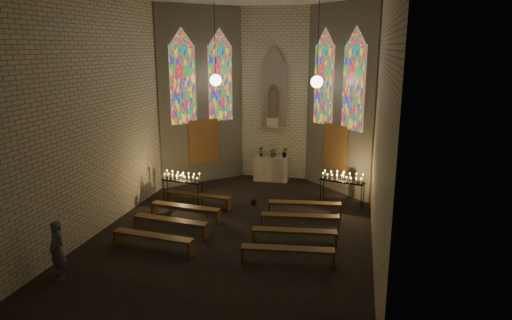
# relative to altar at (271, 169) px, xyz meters

# --- Properties ---
(floor) EXTENTS (12.00, 12.00, 0.00)m
(floor) POSITION_rel_altar_xyz_m (0.00, -5.45, -0.50)
(floor) COLOR black
(floor) RESTS_ON ground
(room) EXTENTS (8.22, 12.43, 7.00)m
(room) POSITION_rel_altar_xyz_m (-0.00, -2.08, 3.22)
(room) COLOR beige
(room) RESTS_ON ground
(altar) EXTENTS (1.40, 0.60, 1.00)m
(altar) POSITION_rel_altar_xyz_m (0.00, 0.00, 0.00)
(altar) COLOR #BCB499
(altar) RESTS_ON ground
(flower_vase_left) EXTENTS (0.24, 0.18, 0.41)m
(flower_vase_left) POSITION_rel_altar_xyz_m (-0.44, 0.02, 0.70)
(flower_vase_left) COLOR #4C723F
(flower_vase_left) RESTS_ON altar
(flower_vase_center) EXTENTS (0.40, 0.35, 0.41)m
(flower_vase_center) POSITION_rel_altar_xyz_m (0.09, -0.00, 0.71)
(flower_vase_center) COLOR #4C723F
(flower_vase_center) RESTS_ON altar
(flower_vase_right) EXTENTS (0.28, 0.25, 0.44)m
(flower_vase_right) POSITION_rel_altar_xyz_m (0.55, 0.06, 0.72)
(flower_vase_right) COLOR #4C723F
(flower_vase_right) RESTS_ON altar
(aisle_flower_pot) EXTENTS (0.27, 0.27, 0.37)m
(aisle_flower_pot) POSITION_rel_altar_xyz_m (-0.02, -3.12, -0.32)
(aisle_flower_pot) COLOR #4C723F
(aisle_flower_pot) RESTS_ON ground
(votive_stand_left) EXTENTS (1.51, 0.54, 1.08)m
(votive_stand_left) POSITION_rel_altar_xyz_m (-2.50, -3.56, 0.43)
(votive_stand_left) COLOR black
(votive_stand_left) RESTS_ON ground
(votive_stand_right) EXTENTS (1.60, 0.81, 1.15)m
(votive_stand_right) POSITION_rel_altar_xyz_m (3.00, -2.52, 0.48)
(votive_stand_right) COLOR black
(votive_stand_right) RESTS_ON ground
(pew_left_0) EXTENTS (2.39, 0.60, 0.45)m
(pew_left_0) POSITION_rel_altar_xyz_m (-1.85, -3.74, -0.13)
(pew_left_0) COLOR #503817
(pew_left_0) RESTS_ON ground
(pew_right_0) EXTENTS (2.39, 0.60, 0.45)m
(pew_right_0) POSITION_rel_altar_xyz_m (1.85, -3.74, -0.13)
(pew_right_0) COLOR #503817
(pew_right_0) RESTS_ON ground
(pew_left_1) EXTENTS (2.39, 0.60, 0.45)m
(pew_left_1) POSITION_rel_altar_xyz_m (-1.85, -4.94, -0.13)
(pew_left_1) COLOR #503817
(pew_left_1) RESTS_ON ground
(pew_right_1) EXTENTS (2.39, 0.60, 0.45)m
(pew_right_1) POSITION_rel_altar_xyz_m (1.85, -4.94, -0.13)
(pew_right_1) COLOR #503817
(pew_right_1) RESTS_ON ground
(pew_left_2) EXTENTS (2.39, 0.60, 0.45)m
(pew_left_2) POSITION_rel_altar_xyz_m (-1.85, -6.14, -0.13)
(pew_left_2) COLOR #503817
(pew_left_2) RESTS_ON ground
(pew_right_2) EXTENTS (2.39, 0.60, 0.45)m
(pew_right_2) POSITION_rel_altar_xyz_m (1.85, -6.14, -0.13)
(pew_right_2) COLOR #503817
(pew_right_2) RESTS_ON ground
(pew_left_3) EXTENTS (2.39, 0.60, 0.45)m
(pew_left_3) POSITION_rel_altar_xyz_m (-1.85, -7.34, -0.13)
(pew_left_3) COLOR #503817
(pew_left_3) RESTS_ON ground
(pew_right_3) EXTENTS (2.39, 0.60, 0.45)m
(pew_right_3) POSITION_rel_altar_xyz_m (1.85, -7.34, -0.13)
(pew_right_3) COLOR #503817
(pew_right_3) RESTS_ON ground
(visitor) EXTENTS (0.62, 0.53, 1.44)m
(visitor) POSITION_rel_altar_xyz_m (-3.39, -9.27, 0.22)
(visitor) COLOR #4E4D57
(visitor) RESTS_ON ground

